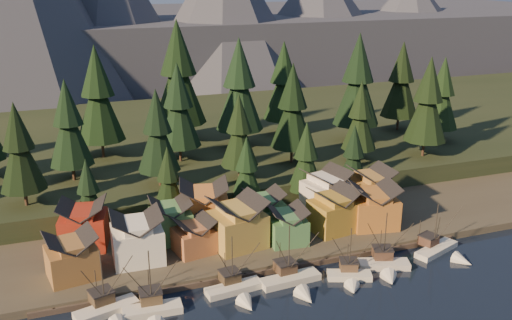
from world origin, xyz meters
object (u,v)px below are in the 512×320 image
object	(u,v)px
boat_4	(351,270)
house_back_1	(171,219)
boat_3	(294,275)
house_back_0	(83,223)
house_front_1	(137,236)
boat_2	(237,284)
house_front_0	(72,255)
boat_1	(153,304)
boat_5	(386,259)
boat_0	(108,304)
boat_6	(443,245)

from	to	relation	value
boat_4	house_back_1	distance (m)	35.69
boat_3	house_back_0	bearing A→B (deg)	139.39
house_front_1	boat_3	bearing A→B (deg)	-31.25
boat_2	house_front_0	world-z (taller)	boat_2
boat_2	boat_4	distance (m)	20.22
boat_1	boat_3	distance (m)	24.47
boat_1	house_front_1	size ratio (longest dim) A/B	1.31
boat_3	house_front_0	world-z (taller)	boat_3
boat_2	house_front_1	xyz separation A→B (m)	(-13.99, 14.83, 4.28)
boat_2	boat_5	bearing A→B (deg)	-9.08
boat_3	house_back_1	xyz separation A→B (m)	(-16.66, 21.60, 3.81)
boat_5	house_back_0	bearing A→B (deg)	172.69
boat_0	house_front_1	bearing A→B (deg)	48.66
boat_3	house_back_0	world-z (taller)	house_back_0
boat_4	house_front_1	size ratio (longest dim) A/B	1.15
house_front_1	boat_2	bearing A→B (deg)	-45.09
house_front_1	house_back_1	bearing A→B (deg)	41.01
house_front_1	house_back_1	size ratio (longest dim) A/B	1.08
boat_0	boat_6	distance (m)	62.26
boat_3	house_front_1	bearing A→B (deg)	143.24
boat_6	house_back_0	bearing A→B (deg)	139.40
boat_2	boat_3	xyz separation A→B (m)	(10.07, -0.69, 0.09)
boat_0	boat_3	size ratio (longest dim) A/B	0.99
boat_0	house_back_0	size ratio (longest dim) A/B	1.21
boat_3	boat_6	bearing A→B (deg)	-2.40
boat_2	boat_3	bearing A→B (deg)	-10.09
boat_2	house_back_0	xyz separation A→B (m)	(-22.73, 23.73, 4.27)
boat_1	boat_4	bearing A→B (deg)	1.98
boat_0	house_front_0	xyz separation A→B (m)	(-4.58, 11.99, 3.49)
house_front_0	house_back_1	distance (m)	20.58
boat_2	house_back_0	distance (m)	33.14
house_back_1	house_front_0	bearing A→B (deg)	-155.39
boat_1	house_back_0	bearing A→B (deg)	111.35
boat_4	boat_6	bearing A→B (deg)	27.72
boat_3	boat_5	bearing A→B (deg)	-6.27
boat_5	boat_6	size ratio (longest dim) A/B	1.04
house_front_1	house_back_0	world-z (taller)	house_front_1
boat_2	boat_4	world-z (taller)	boat_2
house_back_1	boat_4	bearing A→B (deg)	-40.28
boat_2	house_front_1	distance (m)	20.83
house_front_0	boat_6	bearing A→B (deg)	-20.37
boat_3	boat_5	world-z (taller)	boat_5
boat_1	house_front_1	world-z (taller)	boat_1
boat_1	house_back_0	size ratio (longest dim) A/B	1.22
boat_4	house_back_1	size ratio (longest dim) A/B	1.25
boat_0	boat_5	bearing A→B (deg)	-17.85
boat_5	house_back_1	bearing A→B (deg)	166.18
house_back_0	house_front_0	bearing A→B (deg)	-91.99
boat_1	boat_0	bearing A→B (deg)	162.43
boat_3	house_front_0	xyz separation A→B (m)	(-35.52, 13.37, 3.61)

